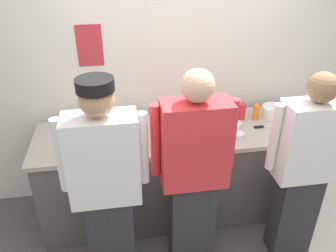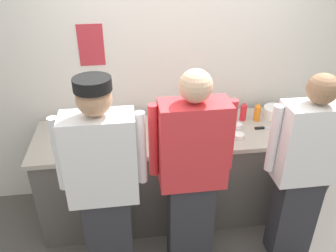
{
  "view_description": "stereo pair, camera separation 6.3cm",
  "coord_description": "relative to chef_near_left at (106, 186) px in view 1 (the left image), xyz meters",
  "views": [
    {
      "loc": [
        -0.55,
        -2.21,
        2.46
      ],
      "look_at": [
        -0.13,
        0.37,
        1.0
      ],
      "focal_mm": 36.47,
      "sensor_mm": 36.0,
      "label": 1
    },
    {
      "loc": [
        -0.49,
        -2.22,
        2.46
      ],
      "look_at": [
        -0.13,
        0.37,
        1.0
      ],
      "focal_mm": 36.47,
      "sensor_mm": 36.0,
      "label": 2
    }
  ],
  "objects": [
    {
      "name": "ground_plane",
      "position": [
        0.68,
        0.29,
        -0.93
      ],
      "size": [
        9.0,
        9.0,
        0.0
      ],
      "primitive_type": "plane",
      "color": "#514C47"
    },
    {
      "name": "ramekin_red_sauce",
      "position": [
        1.14,
        0.5,
        0.02
      ],
      "size": [
        0.1,
        0.1,
        0.04
      ],
      "color": "white",
      "rests_on": "prep_counter"
    },
    {
      "name": "squeeze_bottle_spare",
      "position": [
        1.29,
        0.81,
        0.08
      ],
      "size": [
        0.06,
        0.06,
        0.18
      ],
      "color": "red",
      "rests_on": "prep_counter"
    },
    {
      "name": "plate_stack_rear",
      "position": [
        1.62,
        0.83,
        0.05
      ],
      "size": [
        0.23,
        0.23,
        0.1
      ],
      "color": "white",
      "rests_on": "prep_counter"
    },
    {
      "name": "squeeze_bottle_secondary",
      "position": [
        0.79,
        0.54,
        0.09
      ],
      "size": [
        0.06,
        0.06,
        0.2
      ],
      "color": "#56A333",
      "rests_on": "prep_counter"
    },
    {
      "name": "prep_counter",
      "position": [
        0.68,
        0.68,
        -0.46
      ],
      "size": [
        2.62,
        0.74,
        0.92
      ],
      "color": "#56514C",
      "rests_on": "ground"
    },
    {
      "name": "wall_back",
      "position": [
        0.68,
        1.18,
        0.49
      ],
      "size": [
        4.11,
        0.11,
        2.84
      ],
      "color": "silver",
      "rests_on": "ground"
    },
    {
      "name": "chef_center",
      "position": [
        0.64,
        0.06,
        -0.01
      ],
      "size": [
        0.63,
        0.24,
        1.73
      ],
      "color": "#2D2D33",
      "rests_on": "ground"
    },
    {
      "name": "plate_stack_front",
      "position": [
        0.19,
        0.67,
        0.05
      ],
      "size": [
        0.24,
        0.24,
        0.1
      ],
      "color": "white",
      "rests_on": "prep_counter"
    },
    {
      "name": "squeeze_bottle_primary",
      "position": [
        1.41,
        0.79,
        0.08
      ],
      "size": [
        0.06,
        0.06,
        0.18
      ],
      "color": "orange",
      "rests_on": "prep_counter"
    },
    {
      "name": "chef_near_left",
      "position": [
        0.0,
        0.0,
        0.0
      ],
      "size": [
        0.62,
        0.24,
        1.73
      ],
      "color": "#2D2D33",
      "rests_on": "ground"
    },
    {
      "name": "sheet_tray",
      "position": [
        -0.18,
        0.71,
        0.01
      ],
      "size": [
        0.44,
        0.4,
        0.02
      ],
      "primitive_type": "cube",
      "rotation": [
        0.0,
        0.0,
        -0.13
      ],
      "color": "#B7BABF",
      "rests_on": "prep_counter"
    },
    {
      "name": "chefs_knife",
      "position": [
        1.45,
        0.62,
        0.0
      ],
      "size": [
        0.28,
        0.03,
        0.02
      ],
      "color": "#B7BABF",
      "rests_on": "prep_counter"
    },
    {
      "name": "mixing_bowl_steel",
      "position": [
        0.93,
        0.77,
        0.06
      ],
      "size": [
        0.34,
        0.34,
        0.12
      ],
      "primitive_type": "cylinder",
      "color": "#B7BABF",
      "rests_on": "prep_counter"
    },
    {
      "name": "ramekin_green_sauce",
      "position": [
        1.19,
        0.67,
        0.02
      ],
      "size": [
        0.09,
        0.09,
        0.04
      ],
      "color": "white",
      "rests_on": "prep_counter"
    },
    {
      "name": "chef_far_right",
      "position": [
        1.52,
        0.04,
        -0.05
      ],
      "size": [
        0.61,
        0.24,
        1.66
      ],
      "color": "#2D2D33",
      "rests_on": "ground"
    },
    {
      "name": "deli_cup",
      "position": [
        0.62,
        0.48,
        0.04
      ],
      "size": [
        0.09,
        0.09,
        0.09
      ],
      "primitive_type": "cylinder",
      "color": "white",
      "rests_on": "prep_counter"
    }
  ]
}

